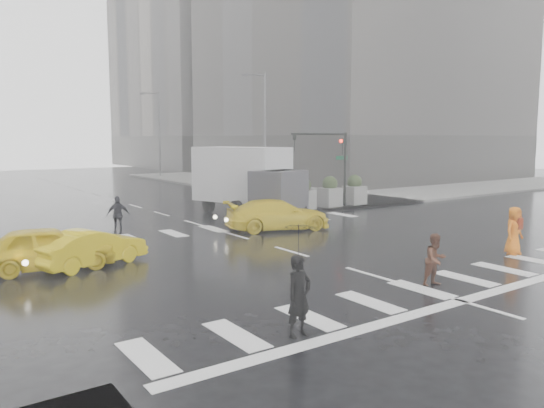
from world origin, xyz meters
TOP-DOWN VIEW (x-y plane):
  - ground at (0.00, 0.00)m, footprint 120.00×120.00m
  - sidewalk_ne at (19.50, 17.50)m, footprint 35.00×35.00m
  - building_ne_far at (29.00, 56.00)m, footprint 26.05×26.05m
  - road_markings at (0.00, 0.00)m, footprint 18.00×48.00m
  - traffic_signal_pole at (9.01, 8.01)m, footprint 4.45×0.42m
  - street_lamp_near at (10.87, 18.00)m, footprint 2.15×0.22m
  - street_lamp_far at (10.87, 38.00)m, footprint 2.15×0.22m
  - planter_west at (7.00, 8.20)m, footprint 1.10×1.10m
  - planter_mid at (9.00, 8.20)m, footprint 1.10×1.10m
  - planter_east at (11.00, 8.20)m, footprint 1.10×1.10m
  - pedestrian_black at (-4.92, -6.80)m, footprint 1.07×1.09m
  - pedestrian_brown at (0.65, -5.94)m, footprint 0.79×0.64m
  - pedestrian_orange at (6.30, -4.94)m, footprint 0.87×0.58m
  - pedestrian_far_a at (-3.99, 7.35)m, footprint 1.07×0.77m
  - pedestrian_far_b at (5.47, 7.72)m, footprint 1.17×1.20m
  - taxi_front at (-7.99, 2.28)m, footprint 4.35×2.23m
  - taxi_mid at (-6.71, 2.00)m, footprint 3.91×2.41m
  - taxi_rear at (2.31, 4.10)m, footprint 4.62×3.12m
  - box_truck at (3.52, 8.25)m, footprint 2.60×6.93m

SIDE VIEW (x-z plane):
  - ground at x=0.00m, z-range 0.00..0.00m
  - road_markings at x=0.00m, z-range 0.00..0.01m
  - sidewalk_ne at x=19.50m, z-range 0.00..0.15m
  - taxi_mid at x=-6.71m, z-range 0.00..1.22m
  - taxi_rear at x=2.31m, z-range 0.00..1.39m
  - taxi_front at x=-7.99m, z-range 0.00..1.42m
  - pedestrian_brown at x=0.65m, z-range 0.00..1.50m
  - pedestrian_far_a at x=-3.99m, z-range 0.00..1.65m
  - pedestrian_far_b at x=5.47m, z-range 0.00..1.67m
  - pedestrian_orange at x=6.30m, z-range 0.01..1.74m
  - planter_west at x=7.00m, z-range 0.08..1.88m
  - planter_mid at x=9.00m, z-range 0.08..1.88m
  - planter_east at x=11.00m, z-range 0.08..1.88m
  - pedestrian_black at x=-4.92m, z-range 0.38..2.81m
  - box_truck at x=3.52m, z-range 0.12..3.81m
  - traffic_signal_pole at x=9.01m, z-range 0.97..5.47m
  - street_lamp_near at x=10.87m, z-range 0.45..9.45m
  - street_lamp_far at x=10.87m, z-range 0.45..9.45m
  - building_ne_far at x=29.00m, z-range -1.73..34.27m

